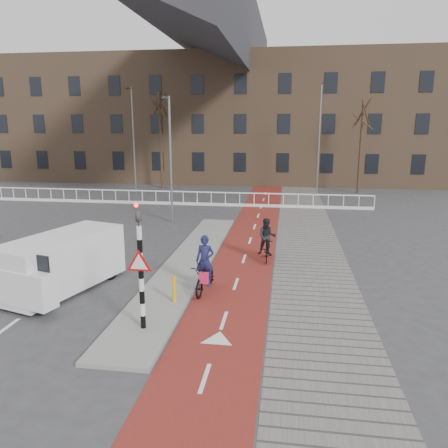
# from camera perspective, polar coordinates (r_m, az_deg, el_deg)

# --- Properties ---
(ground) EXTENTS (120.00, 120.00, 0.00)m
(ground) POSITION_cam_1_polar(r_m,az_deg,el_deg) (14.21, -5.53, -10.35)
(ground) COLOR #38383A
(ground) RESTS_ON ground
(bike_lane) EXTENTS (2.50, 60.00, 0.01)m
(bike_lane) POSITION_cam_1_polar(r_m,az_deg,el_deg) (23.40, 3.84, -0.91)
(bike_lane) COLOR maroon
(bike_lane) RESTS_ON ground
(sidewalk) EXTENTS (3.00, 60.00, 0.01)m
(sidewalk) POSITION_cam_1_polar(r_m,az_deg,el_deg) (23.37, 10.70, -1.14)
(sidewalk) COLOR slate
(sidewalk) RESTS_ON ground
(curb_island) EXTENTS (1.80, 16.00, 0.12)m
(curb_island) POSITION_cam_1_polar(r_m,az_deg,el_deg) (17.98, -4.70, -5.05)
(curb_island) COLOR gray
(curb_island) RESTS_ON ground
(traffic_signal) EXTENTS (0.80, 0.80, 3.68)m
(traffic_signal) POSITION_cam_1_polar(r_m,az_deg,el_deg) (11.86, -10.88, -5.05)
(traffic_signal) COLOR black
(traffic_signal) RESTS_ON curb_island
(bollard) EXTENTS (0.12, 0.12, 0.85)m
(bollard) POSITION_cam_1_polar(r_m,az_deg,el_deg) (13.94, -6.53, -8.42)
(bollard) COLOR #E8A30C
(bollard) RESTS_ON curb_island
(cyclist_near) EXTENTS (0.86, 1.96, 1.97)m
(cyclist_near) POSITION_cam_1_polar(r_m,az_deg,el_deg) (14.87, -2.49, -6.45)
(cyclist_near) COLOR black
(cyclist_near) RESTS_ON bike_lane
(cyclist_far) EXTENTS (0.78, 1.67, 1.79)m
(cyclist_far) POSITION_cam_1_polar(r_m,az_deg,el_deg) (18.30, 5.61, -2.49)
(cyclist_far) COLOR black
(cyclist_far) RESTS_ON bike_lane
(van) EXTENTS (2.99, 4.82, 1.93)m
(van) POSITION_cam_1_polar(r_m,az_deg,el_deg) (15.92, -20.39, -4.63)
(van) COLOR white
(van) RESTS_ON ground
(railing) EXTENTS (28.00, 0.10, 0.99)m
(railing) POSITION_cam_1_polar(r_m,az_deg,el_deg) (31.22, -7.12, 3.09)
(railing) COLOR silver
(railing) RESTS_ON ground
(townhouse_row) EXTENTS (46.00, 10.00, 15.90)m
(townhouse_row) POSITION_cam_1_polar(r_m,az_deg,el_deg) (45.14, 0.34, 15.77)
(townhouse_row) COLOR #7F6047
(townhouse_row) RESTS_ON ground
(tree_mid) EXTENTS (0.25, 0.25, 8.42)m
(tree_mid) POSITION_cam_1_polar(r_m,az_deg,el_deg) (39.25, -8.24, 10.80)
(tree_mid) COLOR #302215
(tree_mid) RESTS_ON ground
(tree_right) EXTENTS (0.21, 0.21, 7.12)m
(tree_right) POSITION_cam_1_polar(r_m,az_deg,el_deg) (37.49, 17.38, 9.26)
(tree_right) COLOR #302215
(tree_right) RESTS_ON ground
(streetlight_near) EXTENTS (0.12, 0.12, 7.08)m
(streetlight_near) POSITION_cam_1_polar(r_m,az_deg,el_deg) (25.03, -6.97, 8.14)
(streetlight_near) COLOR slate
(streetlight_near) RESTS_ON ground
(streetlight_left) EXTENTS (0.12, 0.12, 8.37)m
(streetlight_left) POSITION_cam_1_polar(r_m,az_deg,el_deg) (36.25, -11.70, 10.46)
(streetlight_left) COLOR slate
(streetlight_left) RESTS_ON ground
(streetlight_right) EXTENTS (0.12, 0.12, 8.65)m
(streetlight_right) POSITION_cam_1_polar(r_m,az_deg,el_deg) (35.20, 12.31, 10.59)
(streetlight_right) COLOR slate
(streetlight_right) RESTS_ON ground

